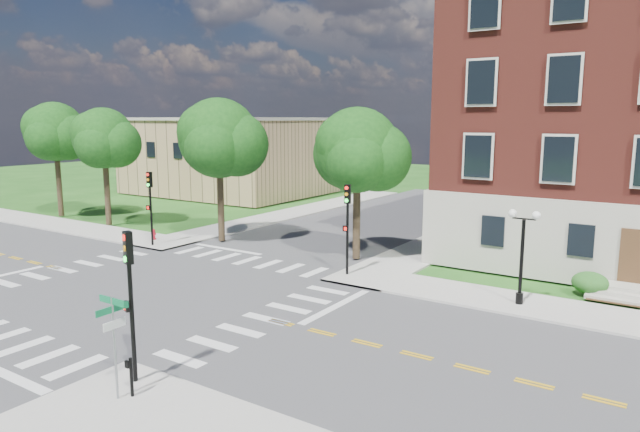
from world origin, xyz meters
The scene contains 19 objects.
ground centered at (0.00, 0.00, 0.00)m, with size 160.00×160.00×0.00m, color #1B4C15.
road_ew centered at (0.00, 0.00, 0.01)m, with size 90.00×12.00×0.01m, color #3D3D3F.
road_ns centered at (0.00, 0.00, 0.01)m, with size 12.00×90.00×0.01m, color #3D3D3F.
sidewalk_ne centered at (15.38, 15.38, 0.06)m, with size 34.00×34.00×0.12m.
sidewalk_nw centered at (-15.38, 15.38, 0.06)m, with size 34.00×34.00×0.12m.
crosswalk_east centered at (7.20, 0.00, 0.00)m, with size 2.20×10.20×0.02m, color silver, non-canonical shape.
stop_bar_east centered at (8.80, 3.00, 0.00)m, with size 0.40×5.50×0.00m, color silver.
secondary_building centered at (-22.00, 30.00, 4.28)m, with size 20.40×15.40×8.30m.
tree_a centered at (-23.17, 10.13, 7.19)m, with size 4.90×4.90×9.56m.
tree_b centered at (-16.23, 9.74, 6.79)m, with size 4.61×4.61×9.02m.
tree_c centered at (-4.81, 10.23, 6.99)m, with size 5.29×5.29×9.54m.
tree_d centered at (5.32, 10.89, 6.47)m, with size 4.91×4.91×8.84m.
traffic_signal_se centered at (7.50, -6.92, 3.19)m, with size 0.38×0.45×4.80m.
traffic_signal_ne centered at (6.67, 7.53, 3.19)m, with size 0.37×0.44×4.80m.
traffic_signal_nw centered at (-7.62, 6.66, 3.19)m, with size 0.36×0.41×4.80m.
twin_lamp_west centered at (15.60, 7.54, 2.52)m, with size 1.36×0.36×4.23m.
street_sign_pole centered at (8.01, -7.95, 2.31)m, with size 1.10×1.10×3.10m.
push_button_post centered at (8.24, -7.64, 0.80)m, with size 0.14×0.21×1.20m.
fire_hydrant centered at (-8.90, 7.88, 0.46)m, with size 0.35×0.35×0.75m.
Camera 1 is at (21.59, -17.76, 8.25)m, focal length 32.00 mm.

